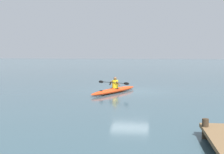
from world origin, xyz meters
TOP-DOWN VIEW (x-y plane):
  - ground_plane at (0.00, 0.00)m, footprint 160.00×160.00m
  - kayak at (0.96, 0.80)m, footprint 2.70×4.55m
  - kayaker at (0.93, 0.74)m, footprint 2.13×1.10m

SIDE VIEW (x-z plane):
  - ground_plane at x=0.00m, z-range 0.00..0.00m
  - kayak at x=0.96m, z-range 0.00..0.31m
  - kayaker at x=0.93m, z-range 0.25..0.97m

